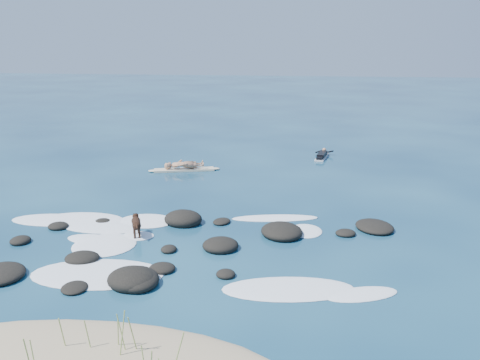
# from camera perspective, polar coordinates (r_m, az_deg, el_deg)

# --- Properties ---
(ground) EXTENTS (160.00, 160.00, 0.00)m
(ground) POSITION_cam_1_polar(r_m,az_deg,el_deg) (18.52, -6.57, -5.67)
(ground) COLOR #0A2642
(ground) RESTS_ON ground
(dune_grass) EXTENTS (3.07, 1.66, 1.17)m
(dune_grass) POSITION_cam_1_polar(r_m,az_deg,el_deg) (11.14, -13.42, -17.35)
(dune_grass) COLOR #89A14E
(dune_grass) RESTS_ON ground
(reef_rocks) EXTENTS (12.86, 7.37, 0.61)m
(reef_rocks) POSITION_cam_1_polar(r_m,az_deg,el_deg) (16.98, -5.80, -7.18)
(reef_rocks) COLOR black
(reef_rocks) RESTS_ON ground
(breaking_foam) EXTENTS (13.45, 7.49, 0.12)m
(breaking_foam) POSITION_cam_1_polar(r_m,az_deg,el_deg) (17.83, -10.20, -6.61)
(breaking_foam) COLOR white
(breaking_foam) RESTS_ON ground
(standing_surfer_rig) EXTENTS (3.56, 1.45, 2.06)m
(standing_surfer_rig) POSITION_cam_1_polar(r_m,az_deg,el_deg) (26.92, -6.02, 2.67)
(standing_surfer_rig) COLOR beige
(standing_surfer_rig) RESTS_ON ground
(paddling_surfer_rig) EXTENTS (1.09, 2.39, 0.41)m
(paddling_surfer_rig) POSITION_cam_1_polar(r_m,az_deg,el_deg) (30.23, 8.74, 2.62)
(paddling_surfer_rig) COLOR silver
(paddling_surfer_rig) RESTS_ON ground
(dog) EXTENTS (0.58, 1.11, 0.74)m
(dog) POSITION_cam_1_polar(r_m,az_deg,el_deg) (18.26, -11.01, -4.52)
(dog) COLOR black
(dog) RESTS_ON ground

